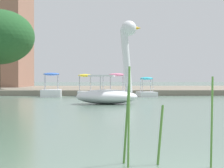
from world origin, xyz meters
name	(u,v)px	position (x,y,z in m)	size (l,w,h in m)	color
shore_bank_far	(111,89)	(0.00, 39.93, 0.20)	(139.23, 24.07, 0.40)	slate
swan_boat	(110,86)	(-0.80, 16.74, 0.86)	(3.27, 2.14, 4.04)	white
pedal_boat_cyan	(147,91)	(2.03, 26.13, 0.36)	(1.36, 2.04, 1.36)	white
pedal_boat_pink	(117,90)	(-0.05, 26.25, 0.47)	(1.23, 2.00, 1.63)	white
pedal_boat_yellow	(85,90)	(-2.25, 26.10, 0.46)	(1.15, 1.97, 1.57)	white
pedal_boat_blue	(51,91)	(-4.59, 26.32, 0.42)	(1.43, 2.35, 1.67)	white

